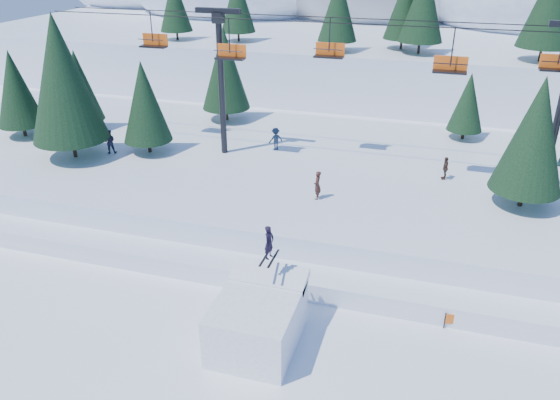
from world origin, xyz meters
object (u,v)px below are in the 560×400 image
(jump_kicker, at_px, (258,319))
(chairlift, at_px, (381,70))
(banner_near, at_px, (377,302))
(banner_far, at_px, (475,320))

(jump_kicker, bearing_deg, chairlift, 80.27)
(chairlift, bearing_deg, banner_near, -80.52)
(chairlift, bearing_deg, banner_far, -62.09)
(banner_near, distance_m, banner_far, 4.66)
(jump_kicker, distance_m, banner_far, 10.41)
(jump_kicker, xyz_separation_m, chairlift, (2.86, 16.66, 7.99))
(chairlift, bearing_deg, jump_kicker, -99.73)
(chairlift, xyz_separation_m, banner_far, (6.78, -12.79, -8.78))
(jump_kicker, relative_size, banner_far, 1.94)
(banner_near, relative_size, banner_far, 1.03)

